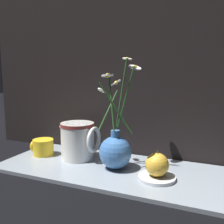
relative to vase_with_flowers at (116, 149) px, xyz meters
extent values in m
plane|color=black|center=(-0.02, 0.00, -0.08)|extent=(6.00, 6.00, 0.00)
cube|color=gray|center=(-0.02, 0.00, -0.07)|extent=(0.76, 0.32, 0.01)
cube|color=black|center=(-0.02, 0.17, 0.47)|extent=(1.26, 0.02, 1.10)
sphere|color=#3F72B7|center=(0.00, 0.00, -0.01)|extent=(0.11, 0.11, 0.11)
cylinder|color=#3F72B7|center=(0.00, 0.00, 0.05)|extent=(0.03, 0.03, 0.03)
cylinder|color=#336B2D|center=(-0.03, 0.02, 0.13)|extent=(0.04, 0.07, 0.13)
cylinder|color=white|center=(-0.07, 0.04, 0.19)|extent=(0.04, 0.04, 0.02)
sphere|color=yellow|center=(-0.07, 0.04, 0.19)|extent=(0.01, 0.01, 0.01)
cylinder|color=#336B2D|center=(0.02, 0.03, 0.17)|extent=(0.08, 0.05, 0.21)
cylinder|color=white|center=(0.04, 0.07, 0.27)|extent=(0.06, 0.06, 0.02)
sphere|color=yellow|center=(0.04, 0.07, 0.27)|extent=(0.01, 0.01, 0.01)
cylinder|color=#336B2D|center=(0.02, -0.05, 0.14)|extent=(0.10, 0.05, 0.16)
cylinder|color=white|center=(0.04, -0.09, 0.22)|extent=(0.04, 0.04, 0.02)
sphere|color=yellow|center=(0.04, -0.09, 0.22)|extent=(0.01, 0.01, 0.01)
cylinder|color=#336B2D|center=(0.01, 0.02, 0.18)|extent=(0.05, 0.03, 0.23)
cylinder|color=white|center=(0.02, 0.04, 0.29)|extent=(0.04, 0.04, 0.01)
sphere|color=yellow|center=(0.02, 0.04, 0.29)|extent=(0.01, 0.01, 0.01)
cylinder|color=#336B2D|center=(-0.01, -0.01, 0.15)|extent=(0.03, 0.02, 0.18)
cylinder|color=white|center=(-0.02, -0.03, 0.24)|extent=(0.05, 0.05, 0.01)
sphere|color=yellow|center=(-0.02, -0.03, 0.24)|extent=(0.01, 0.01, 0.01)
cylinder|color=yellow|center=(-0.31, 0.02, -0.03)|extent=(0.08, 0.08, 0.06)
torus|color=yellow|center=(-0.35, 0.02, -0.03)|extent=(0.01, 0.04, 0.04)
cylinder|color=white|center=(-0.17, 0.03, 0.00)|extent=(0.12, 0.12, 0.13)
cylinder|color=maroon|center=(-0.17, 0.03, 0.06)|extent=(0.12, 0.12, 0.01)
torus|color=white|center=(-0.10, 0.03, 0.01)|extent=(0.01, 0.09, 0.09)
cone|color=white|center=(-0.22, 0.03, 0.06)|extent=(0.04, 0.03, 0.04)
cylinder|color=silver|center=(0.15, -0.03, -0.06)|extent=(0.11, 0.11, 0.01)
sphere|color=gold|center=(0.15, -0.03, -0.02)|extent=(0.07, 0.07, 0.07)
cylinder|color=#4C3819|center=(0.15, -0.03, 0.02)|extent=(0.00, 0.00, 0.01)
camera|label=1|loc=(0.30, -0.74, 0.25)|focal=40.00mm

